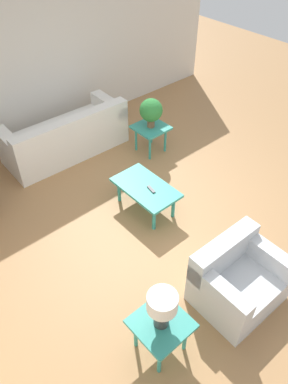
{
  "coord_description": "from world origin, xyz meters",
  "views": [
    {
      "loc": [
        -2.53,
        2.79,
        3.78
      ],
      "look_at": [
        0.19,
        0.41,
        0.55
      ],
      "focal_mm": 35.0,
      "sensor_mm": 36.0,
      "label": 1
    }
  ],
  "objects_px": {
    "side_table_lamp": "(161,327)",
    "table_lamp": "(162,306)",
    "side_table_plant": "(151,130)",
    "sofa": "(66,137)",
    "coffee_table": "(146,189)",
    "armchair": "(237,280)",
    "potted_plant": "(151,111)"
  },
  "relations": [
    {
      "from": "side_table_lamp",
      "to": "table_lamp",
      "type": "distance_m",
      "value": 0.36
    },
    {
      "from": "side_table_plant",
      "to": "sofa",
      "type": "bearing_deg",
      "value": 51.39
    },
    {
      "from": "sofa",
      "to": "side_table_lamp",
      "type": "xyz_separation_m",
      "value": [
        -3.54,
        1.16,
        0.1
      ]
    },
    {
      "from": "sofa",
      "to": "coffee_table",
      "type": "relative_size",
      "value": 2.18
    },
    {
      "from": "sofa",
      "to": "coffee_table",
      "type": "height_order",
      "value": "sofa"
    },
    {
      "from": "sofa",
      "to": "table_lamp",
      "type": "xyz_separation_m",
      "value": [
        -3.54,
        1.16,
        0.46
      ]
    },
    {
      "from": "sofa",
      "to": "armchair",
      "type": "relative_size",
      "value": 2.2
    },
    {
      "from": "sofa",
      "to": "armchair",
      "type": "distance_m",
      "value": 3.66
    },
    {
      "from": "side_table_plant",
      "to": "potted_plant",
      "type": "distance_m",
      "value": 0.37
    },
    {
      "from": "coffee_table",
      "to": "potted_plant",
      "type": "xyz_separation_m",
      "value": [
        1.02,
        -1.01,
        0.41
      ]
    },
    {
      "from": "potted_plant",
      "to": "side_table_lamp",
      "type": "bearing_deg",
      "value": 139.65
    },
    {
      "from": "sofa",
      "to": "side_table_lamp",
      "type": "relative_size",
      "value": 3.96
    },
    {
      "from": "side_table_lamp",
      "to": "potted_plant",
      "type": "distance_m",
      "value": 3.51
    },
    {
      "from": "coffee_table",
      "to": "table_lamp",
      "type": "xyz_separation_m",
      "value": [
        -1.64,
        1.25,
        0.41
      ]
    },
    {
      "from": "armchair",
      "to": "side_table_lamp",
      "type": "bearing_deg",
      "value": 175.41
    },
    {
      "from": "side_table_lamp",
      "to": "coffee_table",
      "type": "bearing_deg",
      "value": -37.29
    },
    {
      "from": "sofa",
      "to": "side_table_plant",
      "type": "height_order",
      "value": "sofa"
    },
    {
      "from": "potted_plant",
      "to": "table_lamp",
      "type": "height_order",
      "value": "potted_plant"
    },
    {
      "from": "side_table_plant",
      "to": "table_lamp",
      "type": "relative_size",
      "value": 1.18
    },
    {
      "from": "table_lamp",
      "to": "side_table_plant",
      "type": "bearing_deg",
      "value": -40.35
    },
    {
      "from": "potted_plant",
      "to": "coffee_table",
      "type": "bearing_deg",
      "value": 135.25
    },
    {
      "from": "armchair",
      "to": "coffee_table",
      "type": "height_order",
      "value": "armchair"
    },
    {
      "from": "table_lamp",
      "to": "armchair",
      "type": "bearing_deg",
      "value": -96.0
    },
    {
      "from": "armchair",
      "to": "potted_plant",
      "type": "bearing_deg",
      "value": 67.75
    },
    {
      "from": "sofa",
      "to": "potted_plant",
      "type": "height_order",
      "value": "potted_plant"
    },
    {
      "from": "side_table_lamp",
      "to": "sofa",
      "type": "bearing_deg",
      "value": -18.15
    },
    {
      "from": "armchair",
      "to": "table_lamp",
      "type": "height_order",
      "value": "table_lamp"
    },
    {
      "from": "armchair",
      "to": "coffee_table",
      "type": "relative_size",
      "value": 0.99
    },
    {
      "from": "side_table_plant",
      "to": "armchair",
      "type": "bearing_deg",
      "value": 156.33
    },
    {
      "from": "sofa",
      "to": "side_table_plant",
      "type": "xyz_separation_m",
      "value": [
        -0.88,
        -1.1,
        0.1
      ]
    },
    {
      "from": "armchair",
      "to": "potted_plant",
      "type": "xyz_separation_m",
      "value": [
        2.77,
        -1.22,
        0.47
      ]
    },
    {
      "from": "coffee_table",
      "to": "armchair",
      "type": "bearing_deg",
      "value": 173.38
    }
  ]
}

